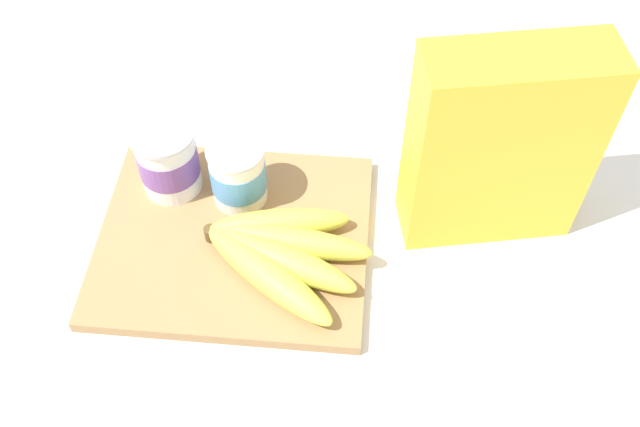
% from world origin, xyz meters
% --- Properties ---
extents(ground_plane, '(2.40, 2.40, 0.00)m').
position_xyz_m(ground_plane, '(0.00, 0.00, 0.00)').
color(ground_plane, silver).
extents(cutting_board, '(0.30, 0.25, 0.02)m').
position_xyz_m(cutting_board, '(0.00, 0.00, 0.01)').
color(cutting_board, '#A37A4C').
rests_on(cutting_board, ground_plane).
extents(cereal_box, '(0.20, 0.11, 0.24)m').
position_xyz_m(cereal_box, '(0.28, 0.06, 0.12)').
color(cereal_box, yellow).
rests_on(cereal_box, ground_plane).
extents(yogurt_cup_front, '(0.07, 0.07, 0.09)m').
position_xyz_m(yogurt_cup_front, '(-0.08, 0.07, 0.06)').
color(yogurt_cup_front, white).
rests_on(yogurt_cup_front, cutting_board).
extents(yogurt_cup_back, '(0.06, 0.06, 0.08)m').
position_xyz_m(yogurt_cup_back, '(0.00, 0.06, 0.05)').
color(yogurt_cup_back, white).
rests_on(yogurt_cup_back, cutting_board).
extents(banana_bunch, '(0.19, 0.16, 0.03)m').
position_xyz_m(banana_bunch, '(0.06, -0.03, 0.03)').
color(banana_bunch, '#DAD247').
rests_on(banana_bunch, cutting_board).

